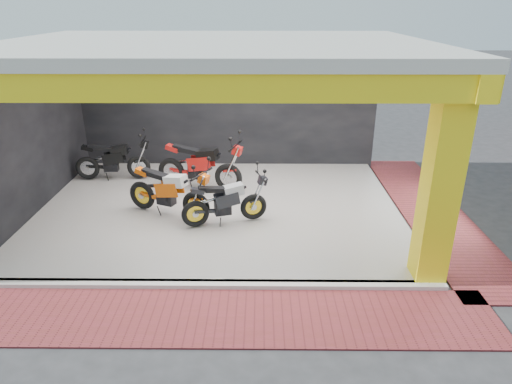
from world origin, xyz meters
TOP-DOWN VIEW (x-y plane):
  - ground at (0.00, 0.00)m, footprint 80.00×80.00m
  - showroom_floor at (0.00, 2.00)m, footprint 8.00×6.00m
  - showroom_ceiling at (0.00, 2.00)m, footprint 8.40×6.40m
  - back_wall at (0.00, 5.10)m, footprint 8.20×0.20m
  - left_wall at (-4.10, 2.00)m, footprint 0.20×6.20m
  - corner_column at (3.75, -0.75)m, footprint 0.50×0.50m
  - header_beam_front at (0.00, -1.00)m, footprint 8.40×0.30m
  - header_beam_right at (4.00, 2.00)m, footprint 0.30×6.40m
  - floor_kerb at (0.00, -1.02)m, footprint 8.00×0.20m
  - paver_front at (0.00, -1.80)m, footprint 9.00×1.40m
  - paver_right at (4.80, 2.00)m, footprint 1.40×7.00m
  - moto_hero at (-0.42, 1.28)m, footprint 2.28×1.59m
  - moto_row_a at (0.78, 1.34)m, footprint 2.03×1.23m
  - moto_row_b at (0.15, 2.89)m, footprint 2.48×1.47m
  - moto_row_d at (-2.24, 3.76)m, footprint 2.07×0.87m

SIDE VIEW (x-z plane):
  - ground at x=0.00m, z-range 0.00..0.00m
  - paver_front at x=0.00m, z-range 0.00..0.03m
  - paver_right at x=4.80m, z-range 0.00..0.03m
  - showroom_floor at x=0.00m, z-range 0.00..0.10m
  - floor_kerb at x=0.00m, z-range 0.00..0.10m
  - moto_row_a at x=0.78m, z-range 0.10..1.26m
  - moto_row_d at x=-2.24m, z-range 0.10..1.34m
  - moto_hero at x=-0.42m, z-range 0.10..1.41m
  - moto_row_b at x=0.15m, z-range 0.10..1.53m
  - back_wall at x=0.00m, z-range 0.00..3.50m
  - left_wall at x=-4.10m, z-range 0.00..3.50m
  - corner_column at x=3.75m, z-range 0.00..3.50m
  - header_beam_front at x=0.00m, z-range 3.10..3.50m
  - header_beam_right at x=4.00m, z-range 3.10..3.50m
  - showroom_ceiling at x=0.00m, z-range 3.50..3.70m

